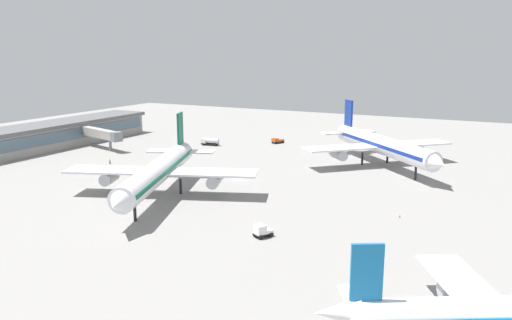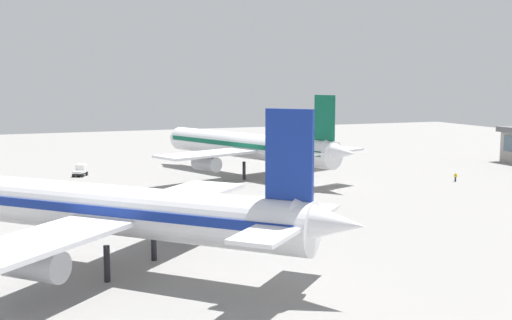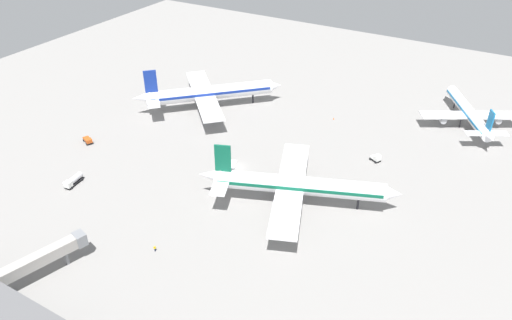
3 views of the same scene
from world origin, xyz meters
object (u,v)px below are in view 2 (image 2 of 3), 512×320
(airplane_at_gate, at_px, (106,209))
(airplane_distant, at_px, (249,146))
(ground_crew_worker, at_px, (455,177))
(baggage_tug, at_px, (80,170))

(airplane_at_gate, xyz_separation_m, airplane_distant, (53.91, -36.41, -0.11))
(ground_crew_worker, bearing_deg, airplane_at_gate, -21.65)
(airplane_at_gate, bearing_deg, airplane_distant, -78.36)
(airplane_at_gate, relative_size, ground_crew_worker, 26.33)
(airplane_at_gate, height_order, ground_crew_worker, airplane_at_gate)
(baggage_tug, xyz_separation_m, ground_crew_worker, (-33.30, -65.69, -0.31))
(airplane_at_gate, height_order, baggage_tug, airplane_at_gate)
(airplane_at_gate, xyz_separation_m, ground_crew_worker, (32.81, -70.48, -5.30))
(airplane_distant, height_order, ground_crew_worker, airplane_distant)
(ground_crew_worker, bearing_deg, airplane_distant, -78.38)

